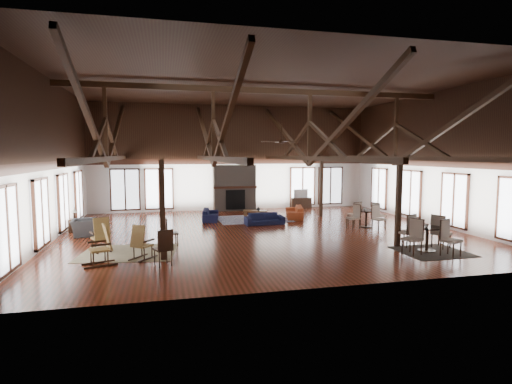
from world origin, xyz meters
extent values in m
plane|color=maroon|center=(0.00, 0.00, 0.00)|extent=(16.00, 16.00, 0.00)
cube|color=black|center=(0.00, 0.00, 6.00)|extent=(16.00, 14.00, 0.02)
cube|color=white|center=(0.00, 7.00, 3.00)|extent=(16.00, 0.02, 6.00)
cube|color=white|center=(0.00, -7.00, 3.00)|extent=(16.00, 0.02, 6.00)
cube|color=white|center=(-8.00, 0.00, 3.00)|extent=(0.02, 14.00, 6.00)
cube|color=white|center=(8.00, 0.00, 3.00)|extent=(0.02, 14.00, 6.00)
cube|color=black|center=(0.00, 0.00, 5.75)|extent=(15.60, 0.18, 0.22)
cube|color=black|center=(-6.00, 0.00, 3.05)|extent=(0.16, 13.70, 0.18)
cube|color=black|center=(-6.00, 0.00, 4.40)|extent=(0.14, 0.14, 2.70)
cube|color=black|center=(-6.00, 3.50, 4.28)|extent=(0.15, 7.07, 3.12)
cube|color=black|center=(-6.00, -3.50, 4.28)|extent=(0.15, 7.07, 3.12)
cube|color=black|center=(-2.00, 0.00, 3.05)|extent=(0.16, 13.70, 0.18)
cube|color=black|center=(-2.00, 0.00, 4.40)|extent=(0.14, 0.14, 2.70)
cube|color=black|center=(-2.00, 3.50, 4.28)|extent=(0.15, 7.07, 3.12)
cube|color=black|center=(-2.00, -3.50, 4.28)|extent=(0.15, 7.07, 3.12)
cube|color=black|center=(2.00, 0.00, 3.05)|extent=(0.16, 13.70, 0.18)
cube|color=black|center=(2.00, 0.00, 4.40)|extent=(0.14, 0.14, 2.70)
cube|color=black|center=(2.00, 3.50, 4.28)|extent=(0.15, 7.07, 3.12)
cube|color=black|center=(2.00, -3.50, 4.28)|extent=(0.15, 7.07, 3.12)
cube|color=black|center=(6.00, 0.00, 3.05)|extent=(0.16, 13.70, 0.18)
cube|color=black|center=(6.00, 0.00, 4.40)|extent=(0.14, 0.14, 2.70)
cube|color=black|center=(6.00, 3.50, 4.28)|extent=(0.15, 7.07, 3.12)
cube|color=black|center=(6.00, -3.50, 4.28)|extent=(0.15, 7.07, 3.12)
cube|color=black|center=(-4.00, -3.50, 1.52)|extent=(0.16, 0.16, 3.05)
cube|color=black|center=(4.00, -3.50, 1.52)|extent=(0.16, 0.16, 3.05)
cube|color=black|center=(-4.00, 3.50, 1.52)|extent=(0.16, 0.16, 3.05)
cube|color=black|center=(4.00, 3.50, 1.52)|extent=(0.16, 0.16, 3.05)
cube|color=#685B4F|center=(0.00, 6.68, 1.30)|extent=(2.40, 0.62, 2.60)
cube|color=black|center=(0.00, 6.36, 0.65)|extent=(1.10, 0.06, 1.10)
cube|color=black|center=(0.00, 6.40, 1.35)|extent=(2.50, 0.20, 0.12)
cylinder|color=black|center=(0.50, -1.00, 4.05)|extent=(0.04, 0.04, 0.70)
cylinder|color=black|center=(0.50, -1.00, 3.70)|extent=(0.20, 0.20, 0.10)
cube|color=black|center=(0.95, -1.00, 3.70)|extent=(0.70, 0.12, 0.02)
cube|color=black|center=(0.50, -0.55, 3.70)|extent=(0.12, 0.70, 0.02)
cube|color=black|center=(0.05, -1.00, 3.70)|extent=(0.70, 0.12, 0.02)
cube|color=black|center=(0.50, -1.45, 3.70)|extent=(0.12, 0.70, 0.02)
imported|color=black|center=(0.53, 1.76, 0.26)|extent=(1.82, 0.79, 0.52)
imported|color=black|center=(-1.74, 3.54, 0.27)|extent=(1.94, 1.01, 0.54)
imported|color=#A94520|center=(2.50, 3.33, 0.29)|extent=(2.15, 1.28, 0.59)
cube|color=brown|center=(0.43, 3.22, 0.43)|extent=(1.31, 0.93, 0.06)
cube|color=brown|center=(-0.07, 3.02, 0.20)|extent=(0.06, 0.06, 0.40)
cube|color=brown|center=(-0.07, 3.41, 0.20)|extent=(0.06, 0.06, 0.40)
cube|color=brown|center=(0.93, 3.02, 0.20)|extent=(0.06, 0.06, 0.40)
cube|color=brown|center=(0.93, 3.41, 0.20)|extent=(0.06, 0.06, 0.40)
imported|color=#B2B2B2|center=(0.57, 3.16, 0.55)|extent=(0.22, 0.22, 0.18)
imported|color=#2B2C2E|center=(-7.06, 0.92, 0.33)|extent=(1.07, 0.95, 0.66)
cube|color=black|center=(-7.60, 1.87, 0.27)|extent=(0.41, 0.41, 0.54)
cylinder|color=black|center=(-7.60, 1.87, 0.71)|extent=(0.08, 0.08, 0.33)
cone|color=beige|center=(-7.60, 1.87, 0.92)|extent=(0.29, 0.29, 0.24)
cube|color=olive|center=(-6.05, -1.87, 0.44)|extent=(0.66, 0.65, 0.05)
cube|color=olive|center=(-5.96, -2.08, 0.79)|extent=(0.54, 0.38, 0.73)
cube|color=black|center=(-6.24, -1.96, 0.03)|extent=(0.41, 0.84, 0.05)
cube|color=black|center=(-5.86, -1.79, 0.03)|extent=(0.41, 0.84, 0.05)
cube|color=olive|center=(-4.61, -3.24, 0.42)|extent=(0.66, 0.65, 0.05)
cube|color=olive|center=(-4.75, -3.41, 0.74)|extent=(0.49, 0.44, 0.69)
cube|color=black|center=(-4.77, -3.12, 0.02)|extent=(0.56, 0.70, 0.05)
cube|color=black|center=(-4.46, -3.36, 0.02)|extent=(0.56, 0.70, 0.05)
cube|color=olive|center=(-5.81, -3.69, 0.46)|extent=(0.64, 0.65, 0.05)
cube|color=olive|center=(-5.59, -3.62, 0.82)|extent=(0.35, 0.56, 0.75)
cube|color=black|center=(-5.75, -3.90, 0.03)|extent=(0.90, 0.34, 0.05)
cube|color=black|center=(-5.88, -3.48, 0.03)|extent=(0.90, 0.34, 0.05)
cube|color=black|center=(-3.71, -1.64, 0.45)|extent=(0.47, 0.47, 0.05)
cube|color=black|center=(-3.90, -1.67, 0.72)|extent=(0.09, 0.42, 0.55)
cylinder|color=black|center=(-3.71, -1.64, 0.23)|extent=(0.03, 0.03, 0.45)
cube|color=black|center=(-4.01, -4.16, 0.49)|extent=(0.59, 0.59, 0.05)
cube|color=black|center=(-3.93, -4.36, 0.78)|extent=(0.44, 0.21, 0.60)
cylinder|color=black|center=(-4.01, -4.16, 0.25)|extent=(0.04, 0.04, 0.49)
cylinder|color=black|center=(4.55, -4.37, 0.80)|extent=(0.94, 0.94, 0.04)
cylinder|color=black|center=(4.55, -4.37, 0.41)|extent=(0.10, 0.10, 0.78)
cylinder|color=black|center=(4.55, -4.37, 0.02)|extent=(0.57, 0.57, 0.04)
cylinder|color=black|center=(4.74, 0.09, 0.73)|extent=(0.86, 0.86, 0.04)
cylinder|color=black|center=(4.74, 0.09, 0.38)|extent=(0.10, 0.10, 0.71)
cylinder|color=black|center=(4.74, 0.09, 0.02)|extent=(0.52, 0.52, 0.04)
imported|color=#B2B2B2|center=(4.47, -4.41, 0.88)|extent=(0.17, 0.17, 0.11)
imported|color=#B2B2B2|center=(4.67, 0.09, 0.80)|extent=(0.15, 0.15, 0.09)
cube|color=black|center=(4.04, 6.75, 0.31)|extent=(1.24, 0.46, 0.62)
imported|color=#B2B2B2|center=(4.00, 6.75, 0.87)|extent=(0.89, 0.20, 0.51)
cube|color=tan|center=(-5.11, -2.36, 0.01)|extent=(3.31, 2.76, 0.01)
cube|color=#1B1C4D|center=(0.36, 3.37, 0.01)|extent=(3.58, 2.73, 0.01)
cube|color=black|center=(4.67, -4.48, 0.01)|extent=(2.14, 1.95, 0.01)
camera|label=1|loc=(-3.95, -15.78, 3.22)|focal=28.00mm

